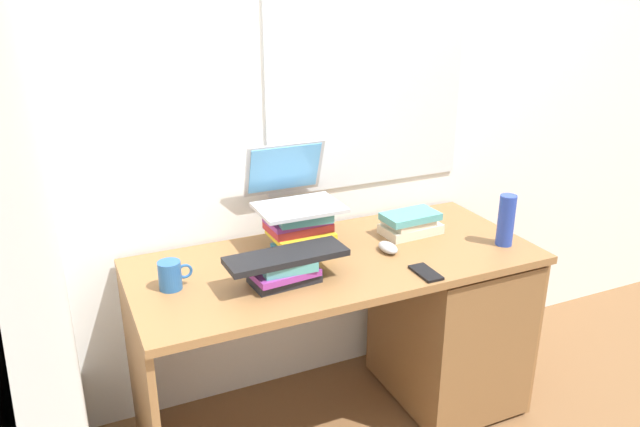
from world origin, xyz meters
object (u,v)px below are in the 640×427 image
Objects in this scene: desk at (424,317)px; laptop at (293,191)px; book_stack_tall at (300,228)px; book_stack_keyboard_riser at (285,271)px; keyboard at (286,256)px; mug at (171,275)px; water_bottle at (506,220)px; book_stack_side at (410,223)px; computer_mouse at (388,247)px; cell_phone at (426,273)px.

laptop reaches higher than desk.
book_stack_tall is 1.00× the size of book_stack_keyboard_riser.
keyboard is at bearing -172.62° from desk.
water_bottle is at bearing -7.65° from mug.
keyboard is at bearing 176.81° from water_bottle.
book_stack_keyboard_riser is at bearing -162.96° from book_stack_side.
computer_mouse is 0.82m from mug.
book_stack_tall is at bearing 56.32° from keyboard.
desk is at bearing 1.61° from computer_mouse.
mug is (-0.52, -0.19, -0.17)m from laptop.
desk is 13.14× the size of mug.
computer_mouse is (0.30, -0.17, -0.07)m from book_stack_tall.
desk is 0.75m from book_stack_keyboard_riser.
keyboard is (0.01, -0.00, 0.06)m from book_stack_keyboard_riser.
book_stack_side is 0.38m from water_bottle.
laptop is 2.75× the size of mug.
keyboard is 3.61× the size of mug.
mug is at bearing 163.23° from cell_phone.
computer_mouse is 0.76× the size of cell_phone.
laptop is 0.84m from water_bottle.
book_stack_keyboard_riser is at bearing 176.53° from water_bottle.
desk is 0.52m from water_bottle.
book_stack_keyboard_riser is 0.46m from computer_mouse.
water_bottle is (0.75, -0.36, -0.12)m from laptop.
mug is 0.89m from cell_phone.
keyboard is (-0.15, -0.24, 0.01)m from book_stack_tall.
desk is 6.34× the size of book_stack_tall.
water_bottle is at bearing -15.75° from computer_mouse.
mug is at bearing 176.97° from computer_mouse.
water_bottle is (0.75, -0.29, 0.02)m from book_stack_tall.
book_stack_keyboard_riser is (-0.16, -0.24, -0.04)m from book_stack_tall.
laptop is at bearing 19.62° from mug.
laptop is 1.57× the size of water_bottle.
book_stack_side is 0.99m from mug.
book_stack_tall is at bearing 13.16° from mug.
computer_mouse is (-0.19, -0.01, 0.35)m from desk.
cell_phone is (-0.16, -0.23, 0.34)m from desk.
book_stack_keyboard_riser is at bearing -170.91° from computer_mouse.
desk is 6.32× the size of book_stack_keyboard_riser.
desk is 7.48× the size of water_bottle.
computer_mouse is at bearing -37.72° from laptop.
book_stack_keyboard_riser reaches higher than desk.
laptop is 0.36m from keyboard.
book_stack_tall reaches higher than desk.
book_stack_side is at bearing -5.63° from book_stack_tall.
laptop is at bearing 166.78° from book_stack_side.
book_stack_side is at bearing -13.22° from laptop.
book_stack_keyboard_riser is 0.38m from mug.
book_stack_keyboard_riser is 0.76× the size of laptop.
book_stack_side is at bearing 67.33° from cell_phone.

